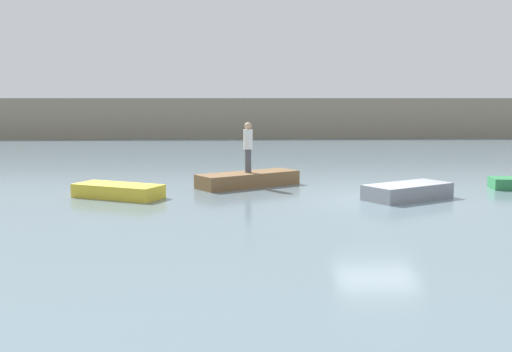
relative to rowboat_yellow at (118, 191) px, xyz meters
name	(u,v)px	position (x,y,z in m)	size (l,w,h in m)	color
ground_plane	(378,200)	(8.03, -0.82, -0.21)	(120.00, 120.00, 0.00)	slate
embankment_wall	(290,118)	(8.03, 28.73, 1.32)	(80.00, 1.20, 3.06)	gray
rowboat_yellow	(118,191)	(0.00, 0.00, 0.00)	(2.80, 1.14, 0.42)	gold
rowboat_brown	(248,179)	(4.13, 2.32, 0.03)	(3.72, 1.16, 0.49)	brown
rowboat_grey	(408,191)	(9.00, -0.58, 0.02)	(2.79, 1.25, 0.47)	gray
person_white_shirt	(248,145)	(4.13, 2.32, 1.27)	(0.32, 0.32, 1.76)	#4C4C56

